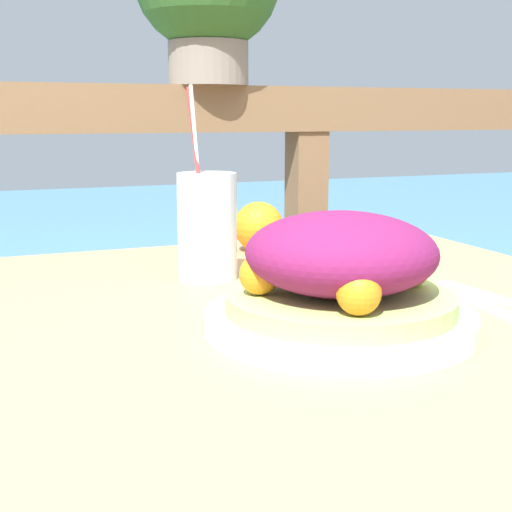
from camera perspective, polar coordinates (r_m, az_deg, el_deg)
patio_table at (r=0.78m, az=-4.82°, el=-12.13°), size 1.09×0.85×0.74m
railing_fence at (r=1.40m, az=-13.01°, el=1.65°), size 2.80×0.08×1.01m
sea_backdrop at (r=3.95m, az=-18.29°, el=-0.53°), size 12.00×4.00×0.37m
salad_plate at (r=0.70m, az=6.74°, el=-1.93°), size 0.27×0.27×0.12m
drink_glass at (r=0.92m, az=-3.93°, el=2.45°), size 0.08×0.08×0.25m
fork at (r=0.80m, az=19.36°, el=-4.47°), size 0.03×0.18×0.00m
knife at (r=0.86m, az=18.70°, el=-3.25°), size 0.03×0.18×0.00m
orange_near_basket at (r=1.11m, az=0.22°, el=2.37°), size 0.08×0.08×0.08m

